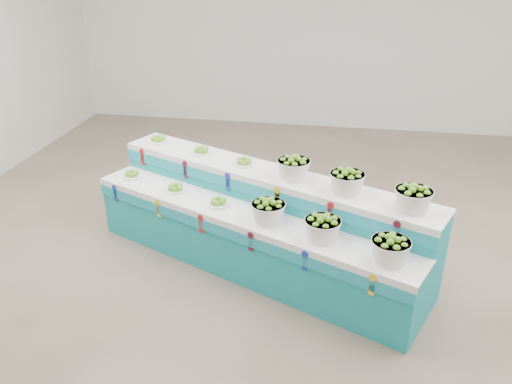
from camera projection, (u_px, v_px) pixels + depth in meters
ground at (315, 268)px, 5.65m from camera, size 10.00×10.00×0.00m
back_wall at (340, 21)px, 9.22m from camera, size 10.00×0.00×10.00m
display_stand at (256, 222)px, 5.55m from camera, size 3.92×2.49×1.02m
plate_lower_left at (132, 174)px, 6.08m from camera, size 0.30×0.30×0.09m
plate_lower_mid at (175, 188)px, 5.73m from camera, size 0.30×0.30×0.09m
plate_lower_right at (218, 201)px, 5.42m from camera, size 0.30×0.30×0.09m
basket_lower_left at (268, 211)px, 5.07m from camera, size 0.45×0.45×0.24m
basket_lower_mid at (323, 228)px, 4.76m from camera, size 0.45×0.45×0.24m
basket_lower_right at (390, 249)px, 4.43m from camera, size 0.45×0.45×0.24m
plate_upper_left at (158, 139)px, 6.31m from camera, size 0.30×0.30×0.09m
plate_upper_mid at (201, 150)px, 5.96m from camera, size 0.30×0.30×0.09m
plate_upper_right at (244, 161)px, 5.65m from camera, size 0.30×0.30×0.09m
basket_upper_left at (294, 168)px, 5.29m from camera, size 0.45×0.45×0.24m
basket_upper_mid at (347, 181)px, 4.99m from camera, size 0.45×0.45×0.24m
basket_upper_right at (413, 198)px, 4.65m from camera, size 0.45×0.45×0.24m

